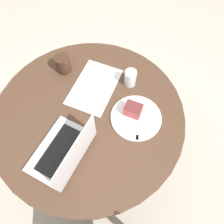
# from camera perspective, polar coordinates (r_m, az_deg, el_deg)

# --- Properties ---
(ground_plane) EXTENTS (12.00, 12.00, 0.00)m
(ground_plane) POSITION_cam_1_polar(r_m,az_deg,el_deg) (1.84, -4.00, -10.93)
(ground_plane) COLOR #B7AD9E
(dining_table) EXTENTS (1.02, 1.02, 0.72)m
(dining_table) POSITION_cam_1_polar(r_m,az_deg,el_deg) (1.30, -5.54, -3.43)
(dining_table) COLOR #4C3323
(dining_table) RESTS_ON ground_plane
(paper_document) EXTENTS (0.40, 0.35, 0.00)m
(paper_document) POSITION_cam_1_polar(r_m,az_deg,el_deg) (1.25, -4.63, 6.64)
(paper_document) COLOR white
(paper_document) RESTS_ON dining_table
(plate) EXTENTS (0.27, 0.27, 0.01)m
(plate) POSITION_cam_1_polar(r_m,az_deg,el_deg) (1.15, 6.29, -1.46)
(plate) COLOR white
(plate) RESTS_ON dining_table
(cake_slice) EXTENTS (0.10, 0.11, 0.06)m
(cake_slice) POSITION_cam_1_polar(r_m,az_deg,el_deg) (1.13, 5.54, 0.64)
(cake_slice) COLOR #B74C51
(cake_slice) RESTS_ON plate
(fork) EXTENTS (0.14, 0.13, 0.00)m
(fork) POSITION_cam_1_polar(r_m,az_deg,el_deg) (1.11, 6.68, -4.11)
(fork) COLOR silver
(fork) RESTS_ON plate
(coffee_glass) EXTENTS (0.08, 0.08, 0.11)m
(coffee_glass) POSITION_cam_1_polar(r_m,az_deg,el_deg) (1.31, -12.71, 12.16)
(coffee_glass) COLOR #3D2619
(coffee_glass) RESTS_ON dining_table
(water_glass) EXTENTS (0.07, 0.07, 0.10)m
(water_glass) POSITION_cam_1_polar(r_m,az_deg,el_deg) (1.23, 4.88, 8.80)
(water_glass) COLOR silver
(water_glass) RESTS_ON dining_table
(laptop) EXTENTS (0.37, 0.32, 0.22)m
(laptop) POSITION_cam_1_polar(r_m,az_deg,el_deg) (1.06, -12.32, -10.16)
(laptop) COLOR silver
(laptop) RESTS_ON dining_table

